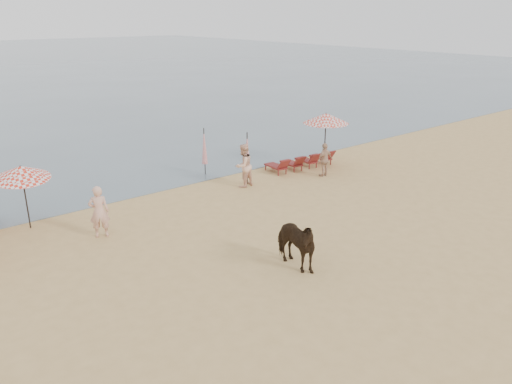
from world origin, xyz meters
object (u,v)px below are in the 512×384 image
beachgoer_right_b (325,160)px  umbrella_open_right (326,118)px  umbrella_closed_left (247,152)px  lounger_cluster_right (301,161)px  beachgoer_right_a (243,166)px  umbrella_open_left_b (21,172)px  umbrella_closed_right (204,146)px  cow (294,243)px  beachgoer_left (99,212)px

beachgoer_right_b → umbrella_open_right: bearing=-140.7°
umbrella_closed_left → lounger_cluster_right: bearing=3.0°
umbrella_open_right → beachgoer_right_b: umbrella_open_right is taller
lounger_cluster_right → umbrella_closed_left: bearing=-172.1°
lounger_cluster_right → beachgoer_right_a: (-3.88, -0.38, 0.59)m
umbrella_open_left_b → umbrella_closed_right: umbrella_open_left_b is taller
umbrella_closed_left → cow: bearing=-117.7°
beachgoer_right_a → beachgoer_right_b: 4.05m
umbrella_open_left_b → beachgoer_right_a: size_ratio=1.26×
lounger_cluster_right → umbrella_open_left_b: bearing=-178.6°
lounger_cluster_right → beachgoer_right_b: bearing=-85.5°
umbrella_open_right → umbrella_closed_right: size_ratio=1.19×
umbrella_closed_right → umbrella_closed_left: bearing=-71.6°
cow → lounger_cluster_right: bearing=48.1°
umbrella_closed_left → beachgoer_right_a: 0.64m
umbrella_open_left_b → beachgoer_right_a: (8.74, -1.15, -1.13)m
cow → beachgoer_right_a: beachgoer_right_a is taller
umbrella_closed_right → cow: (-2.97, -9.40, -0.57)m
umbrella_open_left_b → beachgoer_left: umbrella_open_left_b is taller
umbrella_open_left_b → cow: umbrella_open_left_b is taller
lounger_cluster_right → umbrella_closed_left: size_ratio=1.48×
umbrella_closed_left → cow: 8.05m
cow → beachgoer_left: bearing=125.2°
umbrella_open_left_b → cow: size_ratio=1.25×
beachgoer_right_a → beachgoer_right_b: size_ratio=1.21×
umbrella_open_right → beachgoer_right_a: umbrella_open_right is taller
umbrella_closed_left → umbrella_closed_right: umbrella_closed_left is taller
umbrella_open_left_b → beachgoer_left: 3.10m
umbrella_open_left_b → umbrella_closed_right: 8.48m
umbrella_open_left_b → beachgoer_right_a: 8.89m
lounger_cluster_right → beachgoer_right_b: 1.63m
lounger_cluster_right → cow: bearing=-130.0°
beachgoer_left → beachgoer_right_b: 10.89m
umbrella_open_right → lounger_cluster_right: bearing=-175.0°
umbrella_closed_right → beachgoer_right_a: 2.56m
cow → umbrella_open_left_b: bearing=126.5°
umbrella_closed_left → umbrella_closed_right: (-0.76, 2.30, -0.06)m
umbrella_open_right → beachgoer_left: 12.22m
lounger_cluster_right → beachgoer_right_a: 3.94m
umbrella_open_right → cow: (-8.42, -6.87, -1.61)m
cow → beachgoer_right_a: 7.69m
umbrella_closed_right → cow: umbrella_closed_right is taller
beachgoer_right_a → umbrella_closed_right: bearing=-92.8°
beachgoer_left → umbrella_open_left_b: bearing=-29.5°
umbrella_open_right → cow: bearing=-116.1°
beachgoer_right_b → cow: bearing=33.3°
umbrella_open_left_b → beachgoer_left: bearing=-34.3°
lounger_cluster_right → beachgoer_left: (-10.90, -1.52, 0.55)m
umbrella_open_left_b → beachgoer_left: size_ratio=1.32×
umbrella_open_right → beachgoer_left: (-12.08, -1.10, -1.51)m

